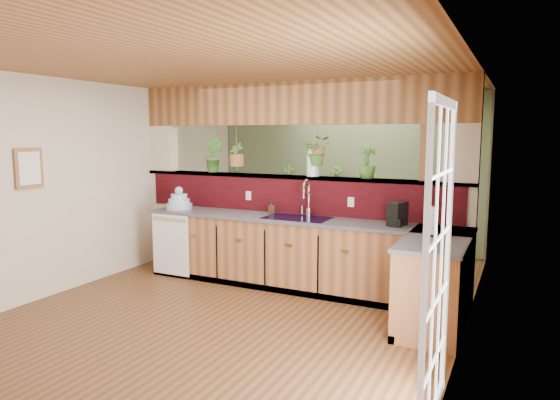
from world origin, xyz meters
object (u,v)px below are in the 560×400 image
at_px(coffee_maker, 397,215).
at_px(shelving_console, 316,218).
at_px(soap_dispenser, 271,207).
at_px(glass_jar, 313,162).
at_px(paper_towel, 431,222).
at_px(faucet, 307,196).
at_px(dish_stack, 179,202).

relative_size(coffee_maker, shelving_console, 0.19).
xyz_separation_m(soap_dispenser, glass_jar, (0.49, 0.22, 0.59)).
relative_size(paper_towel, shelving_console, 0.22).
relative_size(soap_dispenser, paper_towel, 0.54).
bearing_deg(shelving_console, faucet, -90.06).
height_order(faucet, shelving_console, faucet).
bearing_deg(dish_stack, glass_jar, 13.06).
height_order(faucet, paper_towel, faucet).
xyz_separation_m(soap_dispenser, coffee_maker, (1.68, -0.16, 0.04)).
height_order(soap_dispenser, paper_towel, paper_towel).
relative_size(coffee_maker, paper_towel, 0.88).
bearing_deg(coffee_maker, glass_jar, 179.49).
xyz_separation_m(dish_stack, paper_towel, (3.44, -0.35, 0.05)).
height_order(soap_dispenser, coffee_maker, coffee_maker).
relative_size(dish_stack, shelving_console, 0.25).
distance_m(coffee_maker, glass_jar, 1.36).
xyz_separation_m(dish_stack, coffee_maker, (3.01, 0.04, 0.03)).
bearing_deg(shelving_console, paper_towel, -67.82).
bearing_deg(dish_stack, paper_towel, -5.82).
bearing_deg(paper_towel, soap_dispenser, 165.23).
distance_m(dish_stack, coffee_maker, 3.01).
bearing_deg(glass_jar, paper_towel, -25.49).
relative_size(dish_stack, glass_jar, 0.99).
height_order(coffee_maker, glass_jar, glass_jar).
distance_m(soap_dispenser, coffee_maker, 1.69).
relative_size(faucet, shelving_console, 0.34).
bearing_deg(glass_jar, shelving_console, 110.45).
relative_size(soap_dispenser, shelving_console, 0.12).
xyz_separation_m(faucet, soap_dispenser, (-0.50, 0.00, -0.17)).
height_order(faucet, coffee_maker, faucet).
distance_m(faucet, dish_stack, 1.85).
height_order(coffee_maker, shelving_console, coffee_maker).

